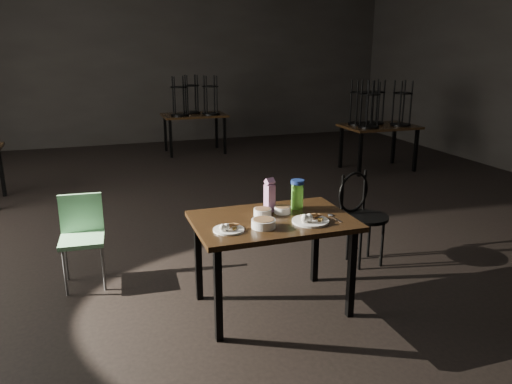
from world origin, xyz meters
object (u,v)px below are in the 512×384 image
object	(u,v)px
bentwood_chair	(361,210)
school_chair	(82,232)
juice_carton	(270,196)
main_table	(273,228)
water_bottle	(297,194)

from	to	relation	value
bentwood_chair	school_chair	world-z (taller)	bentwood_chair
juice_carton	school_chair	bearing A→B (deg)	151.89
main_table	water_bottle	xyz separation A→B (m)	(0.27, 0.17, 0.20)
juice_carton	water_bottle	bearing A→B (deg)	-0.57
bentwood_chair	main_table	bearing A→B (deg)	-171.08
main_table	school_chair	distance (m)	1.70
school_chair	juice_carton	bearing A→B (deg)	-24.28
main_table	juice_carton	distance (m)	0.27
water_bottle	school_chair	bearing A→B (deg)	155.28
school_chair	water_bottle	bearing A→B (deg)	-20.89
main_table	water_bottle	world-z (taller)	water_bottle
juice_carton	bentwood_chair	world-z (taller)	juice_carton
juice_carton	water_bottle	xyz separation A→B (m)	(0.24, -0.00, -0.01)
main_table	water_bottle	bearing A→B (deg)	32.18
main_table	bentwood_chair	bearing A→B (deg)	27.38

